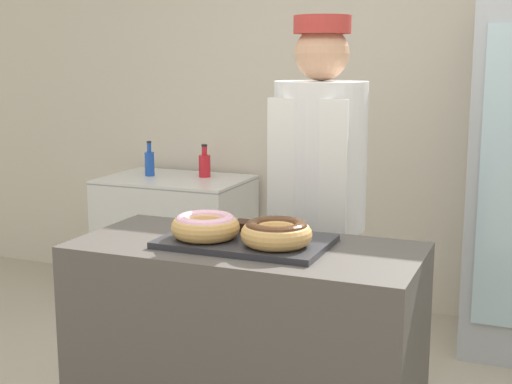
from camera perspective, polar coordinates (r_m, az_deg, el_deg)
wall_back at (r=4.58m, az=9.72°, el=7.34°), size 8.00×0.06×2.70m
display_counter at (r=2.78m, az=-0.80°, el=-13.50°), size 1.28×0.59×0.93m
serving_tray at (r=2.62m, az=-0.83°, el=-3.98°), size 0.61×0.38×0.02m
donut_light_glaze at (r=2.62m, az=-4.07°, el=-2.68°), size 0.25×0.25×0.09m
donut_chocolate_glaze at (r=2.51m, az=1.64°, el=-3.23°), size 0.25×0.25×0.09m
brownie_back_left at (r=2.75m, az=-0.91°, el=-2.69°), size 0.09×0.09×0.03m
brownie_back_right at (r=2.71m, az=1.35°, el=-2.90°), size 0.09×0.09×0.03m
baker_person at (r=3.16m, az=5.04°, el=-1.54°), size 0.41×0.41×1.78m
chest_freezer at (r=4.80m, az=-6.41°, el=-3.70°), size 0.93×0.64×0.83m
bottle_red at (r=4.72m, az=-4.13°, el=2.21°), size 0.08×0.08×0.22m
bottle_blue at (r=4.81m, az=-8.51°, el=2.36°), size 0.06×0.06×0.23m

